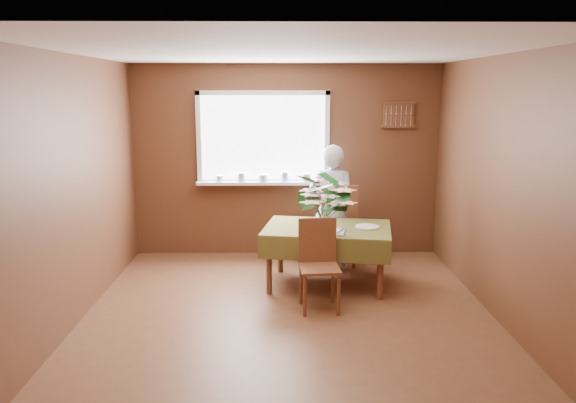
{
  "coord_description": "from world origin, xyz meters",
  "views": [
    {
      "loc": [
        -0.08,
        -5.07,
        2.18
      ],
      "look_at": [
        0.0,
        0.55,
        1.05
      ],
      "focal_mm": 35.0,
      "sensor_mm": 36.0,
      "label": 1
    }
  ],
  "objects_px": {
    "dining_table": "(327,234)",
    "chair_far": "(338,222)",
    "flower_bouquet": "(324,198)",
    "chair_near": "(318,260)",
    "seated_woman": "(332,207)"
  },
  "relations": [
    {
      "from": "flower_bouquet",
      "to": "seated_woman",
      "type": "bearing_deg",
      "value": 78.06
    },
    {
      "from": "dining_table",
      "to": "chair_far",
      "type": "bearing_deg",
      "value": 84.24
    },
    {
      "from": "dining_table",
      "to": "seated_woman",
      "type": "relative_size",
      "value": 1.0
    },
    {
      "from": "dining_table",
      "to": "flower_bouquet",
      "type": "bearing_deg",
      "value": -101.46
    },
    {
      "from": "chair_far",
      "to": "flower_bouquet",
      "type": "height_order",
      "value": "flower_bouquet"
    },
    {
      "from": "chair_far",
      "to": "chair_near",
      "type": "xyz_separation_m",
      "value": [
        -0.33,
        -1.34,
        -0.06
      ]
    },
    {
      "from": "chair_far",
      "to": "flower_bouquet",
      "type": "distance_m",
      "value": 1.01
    },
    {
      "from": "chair_near",
      "to": "seated_woman",
      "type": "height_order",
      "value": "seated_woman"
    },
    {
      "from": "chair_far",
      "to": "chair_near",
      "type": "bearing_deg",
      "value": 74.31
    },
    {
      "from": "dining_table",
      "to": "seated_woman",
      "type": "height_order",
      "value": "seated_woman"
    },
    {
      "from": "dining_table",
      "to": "chair_far",
      "type": "xyz_separation_m",
      "value": [
        0.19,
        0.7,
        -0.03
      ]
    },
    {
      "from": "dining_table",
      "to": "flower_bouquet",
      "type": "xyz_separation_m",
      "value": [
        -0.06,
        -0.16,
        0.44
      ]
    },
    {
      "from": "seated_woman",
      "to": "chair_far",
      "type": "bearing_deg",
      "value": -130.12
    },
    {
      "from": "flower_bouquet",
      "to": "chair_far",
      "type": "bearing_deg",
      "value": 73.6
    },
    {
      "from": "dining_table",
      "to": "chair_far",
      "type": "distance_m",
      "value": 0.72
    }
  ]
}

